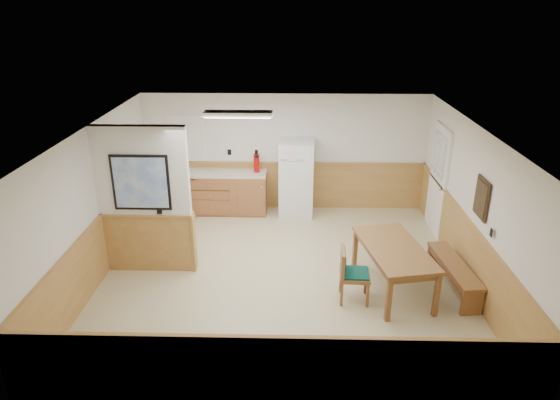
{
  "coord_description": "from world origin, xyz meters",
  "views": [
    {
      "loc": [
        0.14,
        -7.24,
        4.31
      ],
      "look_at": [
        -0.05,
        0.4,
        1.21
      ],
      "focal_mm": 32.0,
      "sensor_mm": 36.0,
      "label": 1
    }
  ],
  "objects_px": {
    "dining_table": "(394,253)",
    "fire_extinguisher": "(257,162)",
    "dining_bench": "(454,270)",
    "soap_bottle": "(187,168)",
    "refrigerator": "(297,178)",
    "dining_chair": "(349,271)"
  },
  "relations": [
    {
      "from": "soap_bottle",
      "to": "dining_bench",
      "type": "bearing_deg",
      "value": -31.73
    },
    {
      "from": "dining_table",
      "to": "soap_bottle",
      "type": "xyz_separation_m",
      "value": [
        -3.8,
        3.0,
        0.34
      ]
    },
    {
      "from": "refrigerator",
      "to": "fire_extinguisher",
      "type": "xyz_separation_m",
      "value": [
        -0.85,
        0.09,
        0.31
      ]
    },
    {
      "from": "dining_chair",
      "to": "dining_bench",
      "type": "bearing_deg",
      "value": 14.33
    },
    {
      "from": "dining_chair",
      "to": "soap_bottle",
      "type": "distance_m",
      "value": 4.54
    },
    {
      "from": "refrigerator",
      "to": "dining_table",
      "type": "distance_m",
      "value": 3.35
    },
    {
      "from": "refrigerator",
      "to": "dining_bench",
      "type": "xyz_separation_m",
      "value": [
        2.46,
        -2.95,
        -0.46
      ]
    },
    {
      "from": "refrigerator",
      "to": "soap_bottle",
      "type": "bearing_deg",
      "value": -176.11
    },
    {
      "from": "dining_table",
      "to": "soap_bottle",
      "type": "relative_size",
      "value": 9.57
    },
    {
      "from": "dining_table",
      "to": "dining_chair",
      "type": "height_order",
      "value": "dining_chair"
    },
    {
      "from": "dining_table",
      "to": "fire_extinguisher",
      "type": "relative_size",
      "value": 3.79
    },
    {
      "from": "dining_table",
      "to": "soap_bottle",
      "type": "distance_m",
      "value": 4.85
    },
    {
      "from": "dining_bench",
      "to": "soap_bottle",
      "type": "bearing_deg",
      "value": 142.85
    },
    {
      "from": "dining_table",
      "to": "dining_bench",
      "type": "height_order",
      "value": "dining_table"
    },
    {
      "from": "dining_bench",
      "to": "fire_extinguisher",
      "type": "distance_m",
      "value": 4.56
    },
    {
      "from": "soap_bottle",
      "to": "fire_extinguisher",
      "type": "bearing_deg",
      "value": 3.41
    },
    {
      "from": "dining_bench",
      "to": "dining_chair",
      "type": "distance_m",
      "value": 1.73
    },
    {
      "from": "dining_chair",
      "to": "refrigerator",
      "type": "bearing_deg",
      "value": 105.98
    },
    {
      "from": "dining_bench",
      "to": "dining_chair",
      "type": "bearing_deg",
      "value": -173.88
    },
    {
      "from": "refrigerator",
      "to": "dining_table",
      "type": "height_order",
      "value": "refrigerator"
    },
    {
      "from": "dining_table",
      "to": "dining_bench",
      "type": "bearing_deg",
      "value": -8.07
    },
    {
      "from": "refrigerator",
      "to": "dining_chair",
      "type": "bearing_deg",
      "value": -72.83
    }
  ]
}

